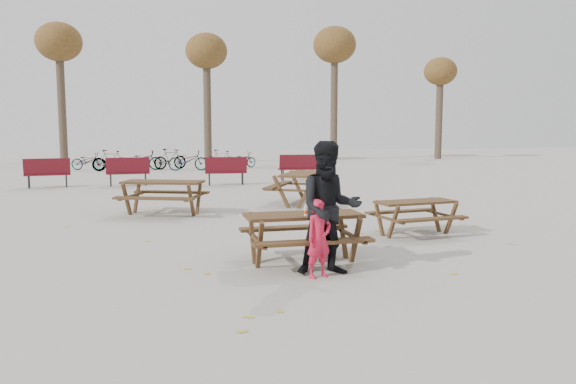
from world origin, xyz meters
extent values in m
plane|color=gray|center=(0.00, 0.00, 0.00)|extent=(80.00, 80.00, 0.00)
cube|color=#322012|center=(0.00, 0.00, 0.75)|extent=(1.80, 0.70, 0.05)
cube|color=#322012|center=(0.00, -0.60, 0.45)|extent=(1.80, 0.25, 0.05)
cube|color=#322012|center=(0.00, 0.60, 0.45)|extent=(1.80, 0.25, 0.05)
cylinder|color=#322012|center=(-0.75, -0.30, 0.36)|extent=(0.08, 0.08, 0.73)
cylinder|color=#322012|center=(-0.75, 0.30, 0.36)|extent=(0.08, 0.08, 0.73)
cylinder|color=#322012|center=(0.75, -0.30, 0.36)|extent=(0.08, 0.08, 0.73)
cylinder|color=#322012|center=(0.75, 0.30, 0.36)|extent=(0.08, 0.08, 0.73)
cube|color=white|center=(0.31, -0.15, 0.79)|extent=(0.18, 0.11, 0.03)
ellipsoid|color=tan|center=(0.31, -0.15, 0.83)|extent=(0.14, 0.06, 0.05)
cylinder|color=silver|center=(-0.01, -0.20, 0.85)|extent=(0.06, 0.06, 0.15)
cylinder|color=#E9400C|center=(-0.01, -0.20, 0.83)|extent=(0.07, 0.07, 0.05)
cylinder|color=white|center=(-0.01, -0.20, 0.94)|extent=(0.03, 0.03, 0.02)
imported|color=red|center=(-0.01, -0.87, 0.56)|extent=(0.47, 0.39, 1.11)
imported|color=black|center=(0.18, -0.74, 0.96)|extent=(1.01, 0.83, 1.92)
imported|color=black|center=(-5.22, 20.50, 0.43)|extent=(1.73, 1.01, 0.86)
imported|color=black|center=(-4.12, 19.56, 0.50)|extent=(1.73, 0.74, 1.01)
imported|color=black|center=(-2.65, 19.75, 0.49)|extent=(1.92, 0.89, 0.97)
imported|color=black|center=(-1.32, 20.00, 0.51)|extent=(1.75, 1.11, 1.02)
imported|color=black|center=(-0.51, 19.04, 0.49)|extent=(1.94, 0.89, 0.98)
imported|color=black|center=(1.12, 19.48, 0.48)|extent=(1.67, 0.99, 0.97)
imported|color=black|center=(2.30, 20.10, 0.41)|extent=(1.66, 1.12, 0.83)
cylinder|color=#382B21|center=(-7.00, 25.50, 3.15)|extent=(0.44, 0.44, 6.30)
ellipsoid|color=brown|center=(-7.00, 25.50, 6.75)|extent=(2.52, 2.52, 2.14)
cylinder|color=#382B21|center=(1.00, 24.50, 2.97)|extent=(0.44, 0.44, 5.95)
ellipsoid|color=brown|center=(1.00, 24.50, 6.38)|extent=(2.38, 2.38, 2.02)
cylinder|color=#382B21|center=(9.00, 25.50, 3.32)|extent=(0.44, 0.44, 6.65)
ellipsoid|color=brown|center=(9.00, 25.50, 7.12)|extent=(2.66, 2.66, 2.26)
cylinder|color=#382B21|center=(16.00, 25.00, 2.62)|extent=(0.44, 0.44, 5.25)
ellipsoid|color=brown|center=(16.00, 25.00, 5.62)|extent=(2.10, 2.10, 1.79)
camera|label=1|loc=(-2.28, -8.28, 2.12)|focal=35.00mm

